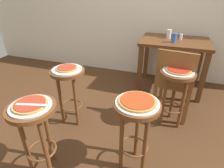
# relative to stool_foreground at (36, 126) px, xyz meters

# --- Properties ---
(ground_plane) EXTENTS (6.00, 6.00, 0.00)m
(ground_plane) POSITION_rel_stool_foreground_xyz_m (0.29, 0.65, -0.48)
(ground_plane) COLOR #4C2D19
(stool_foreground) EXTENTS (0.36, 0.36, 0.66)m
(stool_foreground) POSITION_rel_stool_foreground_xyz_m (0.00, 0.00, 0.00)
(stool_foreground) COLOR brown
(stool_foreground) RESTS_ON ground_plane
(serving_plate_foreground) EXTENTS (0.30, 0.30, 0.01)m
(serving_plate_foreground) POSITION_rel_stool_foreground_xyz_m (0.00, 0.00, 0.18)
(serving_plate_foreground) COLOR silver
(serving_plate_foreground) RESTS_ON stool_foreground
(pizza_foreground) EXTENTS (0.24, 0.24, 0.02)m
(pizza_foreground) POSITION_rel_stool_foreground_xyz_m (0.00, 0.00, 0.20)
(pizza_foreground) COLOR tan
(pizza_foreground) RESTS_ON serving_plate_foreground
(stool_middle) EXTENTS (0.36, 0.36, 0.66)m
(stool_middle) POSITION_rel_stool_foreground_xyz_m (0.72, 0.28, 0.00)
(stool_middle) COLOR brown
(stool_middle) RESTS_ON ground_plane
(serving_plate_middle) EXTENTS (0.33, 0.33, 0.01)m
(serving_plate_middle) POSITION_rel_stool_foreground_xyz_m (0.72, 0.28, 0.18)
(serving_plate_middle) COLOR white
(serving_plate_middle) RESTS_ON stool_middle
(pizza_middle) EXTENTS (0.28, 0.28, 0.02)m
(pizza_middle) POSITION_rel_stool_foreground_xyz_m (0.72, 0.28, 0.20)
(pizza_middle) COLOR #B78442
(pizza_middle) RESTS_ON serving_plate_middle
(stool_leftside) EXTENTS (0.36, 0.36, 0.66)m
(stool_leftside) POSITION_rel_stool_foreground_xyz_m (-0.09, 0.66, 0.00)
(stool_leftside) COLOR brown
(stool_leftside) RESTS_ON ground_plane
(serving_plate_leftside) EXTENTS (0.31, 0.31, 0.01)m
(serving_plate_leftside) POSITION_rel_stool_foreground_xyz_m (-0.09, 0.66, 0.18)
(serving_plate_leftside) COLOR silver
(serving_plate_leftside) RESTS_ON stool_leftside
(pizza_leftside) EXTENTS (0.22, 0.22, 0.02)m
(pizza_leftside) POSITION_rel_stool_foreground_xyz_m (-0.09, 0.66, 0.20)
(pizza_leftside) COLOR tan
(pizza_leftside) RESTS_ON serving_plate_leftside
(stool_rear) EXTENTS (0.36, 0.36, 0.66)m
(stool_rear) POSITION_rel_stool_foreground_xyz_m (1.00, 0.98, 0.00)
(stool_rear) COLOR brown
(stool_rear) RESTS_ON ground_plane
(serving_plate_rear) EXTENTS (0.31, 0.31, 0.01)m
(serving_plate_rear) POSITION_rel_stool_foreground_xyz_m (1.00, 0.98, 0.18)
(serving_plate_rear) COLOR silver
(serving_plate_rear) RESTS_ON stool_rear
(pizza_rear) EXTENTS (0.25, 0.25, 0.02)m
(pizza_rear) POSITION_rel_stool_foreground_xyz_m (1.00, 0.98, 0.20)
(pizza_rear) COLOR #B78442
(pizza_rear) RESTS_ON serving_plate_rear
(dining_table) EXTENTS (0.93, 0.69, 0.76)m
(dining_table) POSITION_rel_stool_foreground_xyz_m (0.93, 1.85, 0.15)
(dining_table) COLOR #5B3319
(dining_table) RESTS_ON ground_plane
(cup_near_edge) EXTENTS (0.07, 0.07, 0.12)m
(cup_near_edge) POSITION_rel_stool_foreground_xyz_m (0.91, 1.71, 0.34)
(cup_near_edge) COLOR #3360B2
(cup_near_edge) RESTS_ON dining_table
(cup_far_edge) EXTENTS (0.06, 0.06, 0.12)m
(cup_far_edge) POSITION_rel_stool_foreground_xyz_m (0.83, 1.92, 0.34)
(cup_far_edge) COLOR silver
(cup_far_edge) RESTS_ON dining_table
(condiment_shaker) EXTENTS (0.04, 0.04, 0.08)m
(condiment_shaker) POSITION_rel_stool_foreground_xyz_m (1.00, 1.89, 0.32)
(condiment_shaker) COLOR white
(condiment_shaker) RESTS_ON dining_table
(wooden_chair) EXTENTS (0.46, 0.46, 0.85)m
(wooden_chair) POSITION_rel_stool_foreground_xyz_m (0.99, 1.14, -0.01)
(wooden_chair) COLOR brown
(wooden_chair) RESTS_ON ground_plane
(pizza_server_knife) EXTENTS (0.22, 0.08, 0.01)m
(pizza_server_knife) POSITION_rel_stool_foreground_xyz_m (0.03, -0.02, 0.21)
(pizza_server_knife) COLOR silver
(pizza_server_knife) RESTS_ON pizza_foreground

